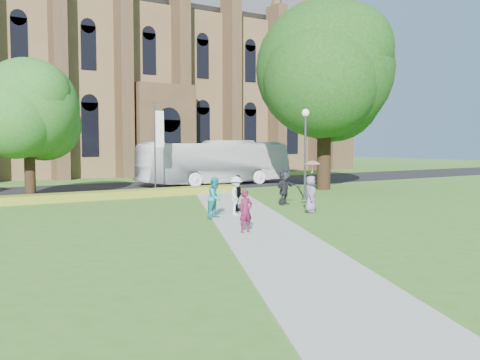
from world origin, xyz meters
TOP-DOWN VIEW (x-y plane):
  - ground at (0.00, 0.00)m, footprint 160.00×160.00m
  - road at (0.00, 20.00)m, footprint 160.00×10.00m
  - footpath at (0.00, 1.00)m, footprint 15.58×28.54m
  - flower_hedge at (-2.00, 13.20)m, footprint 18.00×1.40m
  - cathedral at (10.00, 39.73)m, footprint 52.60×18.25m
  - streetlamp at (7.50, 6.50)m, footprint 0.44×0.44m
  - large_tree at (13.00, 11.00)m, footprint 9.60×9.60m
  - street_tree_1 at (-6.00, 14.50)m, footprint 5.60×5.60m
  - banner_pole_0 at (2.11, 15.20)m, footprint 0.70×0.10m
  - tour_coach at (8.71, 18.82)m, footprint 12.52×3.27m
  - pedestrian_0 at (-1.82, -1.25)m, footprint 0.60×0.42m
  - pedestrian_1 at (-0.84, 2.58)m, footprint 1.05×0.96m
  - pedestrian_2 at (0.44, 2.92)m, footprint 1.18×1.30m
  - pedestrian_3 at (1.23, 4.00)m, footprint 0.95×1.07m
  - pedestrian_4 at (3.94, 1.85)m, footprint 0.98×0.96m
  - pedestrian_5 at (4.86, 5.06)m, footprint 1.78×1.17m
  - parasol at (4.12, 1.95)m, footprint 0.90×0.90m

SIDE VIEW (x-z plane):
  - ground at x=0.00m, z-range 0.00..0.00m
  - road at x=0.00m, z-range 0.00..0.02m
  - footpath at x=0.00m, z-range 0.00..0.04m
  - flower_hedge at x=-2.00m, z-range 0.00..0.45m
  - pedestrian_0 at x=-1.82m, z-range 0.04..1.61m
  - pedestrian_4 at x=3.94m, z-range 0.04..1.75m
  - pedestrian_3 at x=1.23m, z-range 0.04..1.77m
  - pedestrian_2 at x=0.44m, z-range 0.04..1.79m
  - pedestrian_1 at x=-0.84m, z-range 0.04..1.81m
  - pedestrian_5 at x=4.86m, z-range 0.04..1.88m
  - tour_coach at x=8.71m, z-range 0.02..3.49m
  - parasol at x=4.12m, z-range 1.75..2.37m
  - streetlamp at x=7.50m, z-range 0.68..5.92m
  - banner_pole_0 at x=2.11m, z-range 0.39..6.39m
  - street_tree_1 at x=-6.00m, z-range 1.20..9.25m
  - large_tree at x=13.00m, z-range 1.77..14.97m
  - cathedral at x=10.00m, z-range -1.02..26.98m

